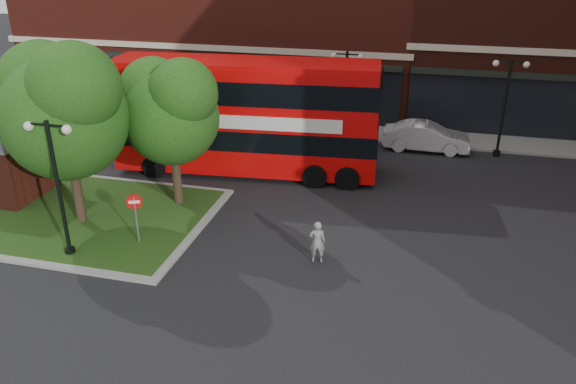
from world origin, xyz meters
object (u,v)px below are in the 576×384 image
(bus, at_px, (246,110))
(woman, at_px, (317,242))
(car_silver, at_px, (220,123))
(car_white, at_px, (426,137))

(bus, bearing_deg, woman, -61.29)
(bus, height_order, car_silver, bus)
(car_silver, bearing_deg, bus, -141.69)
(woman, height_order, car_white, woman)
(bus, relative_size, car_silver, 3.39)
(car_white, bearing_deg, car_silver, 90.44)
(woman, relative_size, car_silver, 0.42)
(car_silver, bearing_deg, woman, -141.00)
(bus, xyz_separation_m, woman, (4.93, -7.35, -2.30))
(car_white, bearing_deg, bus, 122.40)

